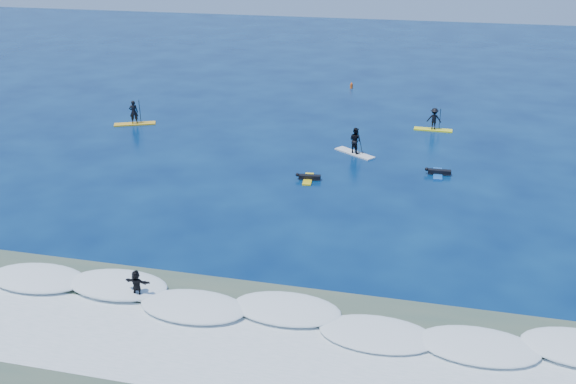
% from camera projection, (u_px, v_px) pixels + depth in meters
% --- Properties ---
extents(ground, '(160.00, 160.00, 0.00)m').
position_uv_depth(ground, '(309.00, 217.00, 36.67)').
color(ground, '#031740').
rests_on(ground, ground).
extents(shallow_water, '(90.00, 13.00, 0.01)m').
position_uv_depth(shallow_water, '(234.00, 372.00, 24.13)').
color(shallow_water, '#3D5344').
rests_on(shallow_water, ground).
extents(breaking_wave, '(40.00, 6.00, 0.30)m').
position_uv_depth(breaking_wave, '(262.00, 314.00, 27.72)').
color(breaking_wave, white).
rests_on(breaking_wave, ground).
extents(whitewater, '(34.00, 5.00, 0.02)m').
position_uv_depth(whitewater, '(242.00, 356.00, 25.03)').
color(whitewater, silver).
rests_on(whitewater, ground).
extents(sup_paddler_left, '(3.41, 2.13, 2.36)m').
position_uv_depth(sup_paddler_left, '(134.00, 116.00, 53.00)').
color(sup_paddler_left, '#F3AD1A').
rests_on(sup_paddler_left, ground).
extents(sup_paddler_center, '(3.16, 2.55, 2.30)m').
position_uv_depth(sup_paddler_center, '(355.00, 143.00, 46.25)').
color(sup_paddler_center, silver).
rests_on(sup_paddler_center, ground).
extents(sup_paddler_right, '(3.05, 0.82, 2.13)m').
position_uv_depth(sup_paddler_right, '(434.00, 120.00, 51.47)').
color(sup_paddler_right, yellow).
rests_on(sup_paddler_right, ground).
extents(prone_paddler_near, '(1.66, 2.12, 0.44)m').
position_uv_depth(prone_paddler_near, '(308.00, 178.00, 41.90)').
color(prone_paddler_near, yellow).
rests_on(prone_paddler_near, ground).
extents(prone_paddler_far, '(1.74, 2.20, 0.46)m').
position_uv_depth(prone_paddler_far, '(438.00, 172.00, 42.75)').
color(prone_paddler_far, '#1756B1').
rests_on(prone_paddler_far, ground).
extents(wave_surfer, '(1.94, 0.60, 1.39)m').
position_uv_depth(wave_surfer, '(137.00, 286.00, 28.34)').
color(wave_surfer, silver).
rests_on(wave_surfer, breaking_wave).
extents(marker_buoy, '(0.29, 0.29, 0.69)m').
position_uv_depth(marker_buoy, '(351.00, 85.00, 64.49)').
color(marker_buoy, '#EB5414').
rests_on(marker_buoy, ground).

